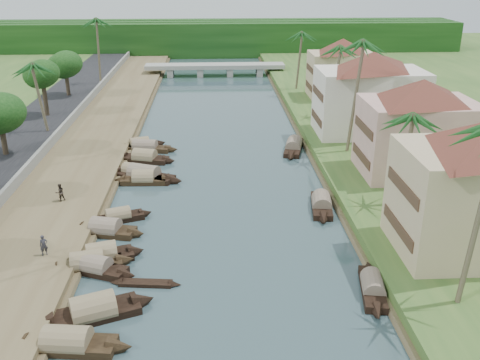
{
  "coord_description": "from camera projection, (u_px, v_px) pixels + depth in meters",
  "views": [
    {
      "loc": [
        -0.62,
        -36.75,
        21.42
      ],
      "look_at": [
        1.87,
        10.78,
        2.0
      ],
      "focal_mm": 40.0,
      "sensor_mm": 36.0,
      "label": 1
    }
  ],
  "objects": [
    {
      "name": "ground",
      "position": [
        224.0,
        255.0,
        42.1
      ],
      "size": [
        220.0,
        220.0,
        0.0
      ],
      "primitive_type": "plane",
      "color": "#31464A",
      "rests_on": "ground"
    },
    {
      "name": "left_bank",
      "position": [
        76.0,
        165.0,
        59.66
      ],
      "size": [
        10.0,
        180.0,
        0.8
      ],
      "primitive_type": "cube",
      "color": "brown",
      "rests_on": "ground"
    },
    {
      "name": "right_bank",
      "position": [
        385.0,
        158.0,
        61.28
      ],
      "size": [
        16.0,
        180.0,
        1.2
      ],
      "primitive_type": "cube",
      "color": "#2C5120",
      "rests_on": "ground"
    },
    {
      "name": "retaining_wall",
      "position": [
        37.0,
        158.0,
        59.1
      ],
      "size": [
        0.4,
        180.0,
        1.1
      ],
      "primitive_type": "cube",
      "color": "gray",
      "rests_on": "left_bank"
    },
    {
      "name": "treeline",
      "position": [
        214.0,
        38.0,
        133.05
      ],
      "size": [
        120.0,
        14.0,
        8.0
      ],
      "color": "black",
      "rests_on": "ground"
    },
    {
      "name": "bridge",
      "position": [
        215.0,
        67.0,
        108.02
      ],
      "size": [
        28.0,
        4.0,
        2.4
      ],
      "color": "gray",
      "rests_on": "ground"
    },
    {
      "name": "building_mid",
      "position": [
        418.0,
        126.0,
        53.69
      ],
      "size": [
        14.11,
        14.11,
        9.7
      ],
      "color": "#D5A497",
      "rests_on": "right_bank"
    },
    {
      "name": "building_far",
      "position": [
        370.0,
        93.0,
        66.5
      ],
      "size": [
        15.59,
        15.59,
        10.2
      ],
      "color": "silver",
      "rests_on": "right_bank"
    },
    {
      "name": "building_distant",
      "position": [
        341.0,
        67.0,
        85.23
      ],
      "size": [
        12.62,
        12.62,
        9.2
      ],
      "color": "tan",
      "rests_on": "right_bank"
    },
    {
      "name": "sampan_1",
      "position": [
        94.0,
        312.0,
        34.62
      ],
      "size": [
        8.42,
        4.78,
        2.44
      ],
      "rotation": [
        0.0,
        0.0,
        0.37
      ],
      "color": "black",
      "rests_on": "ground"
    },
    {
      "name": "sampan_2",
      "position": [
        67.0,
        343.0,
        31.77
      ],
      "size": [
        8.25,
        2.57,
        2.15
      ],
      "rotation": [
        0.0,
        0.0,
        -0.12
      ],
      "color": "black",
      "rests_on": "ground"
    },
    {
      "name": "sampan_3",
      "position": [
        94.0,
        267.0,
        39.68
      ],
      "size": [
        7.09,
        3.96,
        1.94
      ],
      "rotation": [
        0.0,
        0.0,
        -0.38
      ],
      "color": "black",
      "rests_on": "ground"
    },
    {
      "name": "sampan_4",
      "position": [
        87.0,
        264.0,
        40.11
      ],
      "size": [
        7.31,
        3.05,
        2.06
      ],
      "rotation": [
        0.0,
        0.0,
        0.22
      ],
      "color": "black",
      "rests_on": "ground"
    },
    {
      "name": "sampan_5",
      "position": [
        102.0,
        256.0,
        41.24
      ],
      "size": [
        6.9,
        3.49,
        2.16
      ],
      "rotation": [
        0.0,
        0.0,
        0.29
      ],
      "color": "black",
      "rests_on": "ground"
    },
    {
      "name": "sampan_6",
      "position": [
        106.0,
        230.0,
        45.28
      ],
      "size": [
        7.24,
        3.22,
        2.13
      ],
      "rotation": [
        0.0,
        0.0,
        -0.24
      ],
      "color": "black",
      "rests_on": "ground"
    },
    {
      "name": "sampan_7",
      "position": [
        118.0,
        217.0,
        47.55
      ],
      "size": [
        6.31,
        3.34,
        1.74
      ],
      "rotation": [
        0.0,
        0.0,
        0.35
      ],
      "color": "black",
      "rests_on": "ground"
    },
    {
      "name": "sampan_8",
      "position": [
        144.0,
        179.0,
        55.75
      ],
      "size": [
        6.6,
        1.93,
        2.06
      ],
      "rotation": [
        0.0,
        0.0,
        -0.04
      ],
      "color": "black",
      "rests_on": "ground"
    },
    {
      "name": "sampan_9",
      "position": [
        144.0,
        175.0,
        56.86
      ],
      "size": [
        9.2,
        5.34,
        2.32
      ],
      "rotation": [
        0.0,
        0.0,
        -0.41
      ],
      "color": "black",
      "rests_on": "ground"
    },
    {
      "name": "sampan_10",
      "position": [
        133.0,
        172.0,
        57.78
      ],
      "size": [
        6.44,
        4.24,
        1.86
      ],
      "rotation": [
        0.0,
        0.0,
        -0.48
      ],
      "color": "black",
      "rests_on": "ground"
    },
    {
      "name": "sampan_11",
      "position": [
        145.0,
        158.0,
        61.83
      ],
      "size": [
        7.73,
        3.61,
        2.18
      ],
      "rotation": [
        0.0,
        0.0,
        -0.27
      ],
      "color": "black",
      "rests_on": "ground"
    },
    {
      "name": "sampan_12",
      "position": [
        145.0,
        148.0,
        65.35
      ],
      "size": [
        8.53,
        3.01,
        2.02
      ],
      "rotation": [
        0.0,
        0.0,
        -0.18
      ],
      "color": "black",
      "rests_on": "ground"
    },
    {
      "name": "sampan_13",
      "position": [
        140.0,
        145.0,
        66.32
      ],
      "size": [
        6.92,
        3.62,
        1.92
      ],
      "rotation": [
        0.0,
        0.0,
        0.34
      ],
      "color": "black",
      "rests_on": "ground"
    },
    {
      "name": "sampan_14",
      "position": [
        373.0,
        287.0,
        37.26
      ],
      "size": [
        2.53,
        7.45,
        1.83
      ],
      "rotation": [
        0.0,
        0.0,
        1.41
      ],
      "color": "black",
      "rests_on": "ground"
    },
    {
      "name": "sampan_15",
      "position": [
        322.0,
        204.0,
        50.01
      ],
      "size": [
        2.58,
        7.9,
        2.1
      ],
      "rotation": [
        0.0,
        0.0,
        1.44
      ],
      "color": "black",
      "rests_on": "ground"
    },
    {
      "name": "sampan_16",
      "position": [
        294.0,
        147.0,
        65.63
      ],
      "size": [
        3.76,
        9.13,
        2.2
      ],
      "rotation": [
        0.0,
        0.0,
        1.33
      ],
      "color": "black",
      "rests_on": "ground"
    },
    {
      "name": "canoe_1",
      "position": [
        146.0,
        284.0,
        38.23
      ],
      "size": [
        5.29,
        1.42,
        0.84
      ],
      "rotation": [
        0.0,
        0.0,
        -0.11
      ],
      "color": "black",
      "rests_on": "ground"
    },
    {
      "name": "canoe_2",
      "position": [
        146.0,
        157.0,
        63.18
      ],
      "size": [
        5.3,
        1.8,
        0.76
      ],
      "rotation": [
        0.0,
        0.0,
        -0.2
      ],
      "color": "black",
      "rests_on": "ground"
    },
    {
      "name": "palm_1",
      "position": [
        408.0,
        118.0,
        45.4
      ],
      "size": [
        3.2,
        3.2,
        9.69
      ],
      "color": "brown",
      "rests_on": "ground"
    },
    {
      "name": "palm_2",
      "position": [
        357.0,
        45.0,
        57.26
      ],
      "size": [
        3.2,
        3.2,
        13.91
      ],
      "color": "brown",
      "rests_on": "ground"
    },
    {
      "name": "palm_3",
      "position": [
        334.0,
        49.0,
        72.26
      ],
      "size": [
        3.2,
        3.2,
        11.15
      ],
      "color": "brown",
      "rests_on": "ground"
    },
    {
      "name": "palm_6",
      "position": [
        37.0,
        66.0,
        65.35
      ],
      "size": [
        3.2,
        3.2,
        10.0
      ],
      "color": "brown",
      "rests_on": "ground"
    },
    {
      "name": "palm_7",
      "position": [
        299.0,
        34.0,
        88.86
      ],
      "size": [
        3.2,
        3.2,
        10.91
      ],
      "color": "brown",
      "rests_on": "ground"
    },
    {
      "name": "palm_8",
      "position": [
        95.0,
        21.0,
        91.48
      ],
      "size": [
        3.2,
        3.2,
        12.56
      ],
      "color": "brown",
      "rests_on": "ground"
    },
    {
      "name": "tree_4",
      "position": [
        42.0,
        75.0,
        73.37
      ],
      "size": [
        4.39,
        4.39,
        7.61
      ],
      "color": "#413225",
      "rests_on": "ground"
    },
    {
      "name": "tree_5",
      "position": [
        65.0,
        65.0,
        85.08
      ],
      "size": [
        4.93,
        4.93,
        6.94
      ],
      "color": "#413225",
      "rests_on": "ground"
    },
    {
      "name": "tree_6",
      "position": [
        408.0,
        95.0,
        67.39
      ],
      "size": [
        4.2,
        4.2,
        6.49
      ],
      "color": "#413225",
      "rests_on": "ground"
    },
    {
      "name": "person_near",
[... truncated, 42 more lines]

